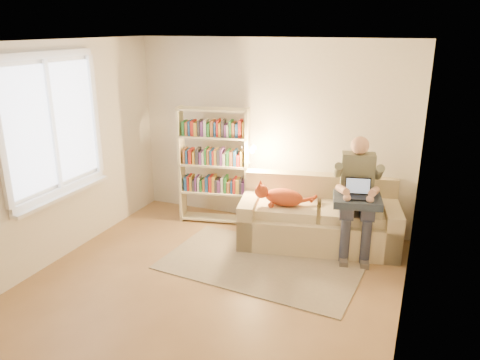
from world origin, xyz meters
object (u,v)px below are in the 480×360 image
at_px(person, 357,190).
at_px(sofa, 318,221).
at_px(cat, 281,196).
at_px(bookshelf, 214,160).
at_px(laptop, 358,192).

bearing_deg(person, sofa, 161.18).
distance_m(person, cat, 0.96).
xyz_separation_m(cat, bookshelf, (-1.11, 0.37, 0.26)).
bearing_deg(laptop, person, 92.98).
distance_m(sofa, person, 0.70).
bearing_deg(laptop, sofa, 148.00).
bearing_deg(cat, laptop, -9.37).
distance_m(cat, laptop, 0.98).
xyz_separation_m(person, bookshelf, (-2.04, 0.19, 0.10)).
relative_size(person, cat, 2.01).
relative_size(person, bookshelf, 0.87).
bearing_deg(person, bookshelf, 162.57).
bearing_deg(person, cat, 178.52).
bearing_deg(bookshelf, sofa, -17.01).
height_order(sofa, person, person).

